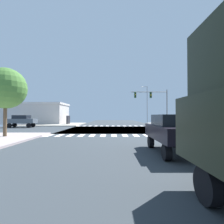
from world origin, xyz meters
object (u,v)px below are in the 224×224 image
Objects in this scene: traffic_signal_mast at (152,99)px; sedan_crossing_2 at (171,130)px; sidewalk_tree at (4,88)px; bank_building at (37,113)px; street_lamp at (145,101)px; sedan_trailing_4 at (21,120)px.

traffic_signal_mast is 22.86m from sedan_crossing_2.
traffic_signal_mast is 22.90m from sidewalk_tree.
bank_building is 25.61m from sidewalk_tree.
sidewalk_tree reaches higher than sedan_crossing_2.
street_lamp is 2.18× the size of sedan_crossing_2.
sedan_trailing_4 is at bearing -78.05° from bank_building.
sidewalk_tree is at bearing -119.73° from street_lamp.
sedan_trailing_4 is (2.49, -11.79, -1.16)m from bank_building.
traffic_signal_mast is 0.69× the size of street_lamp.
sedan_trailing_4 is at bearing 112.23° from sidewalk_tree.
sedan_trailing_4 is (-22.77, -18.26, -4.39)m from street_lamp.
traffic_signal_mast is at bearing 45.87° from sidewalk_tree.
bank_building is (-25.26, -6.47, -3.23)m from street_lamp.
street_lamp reaches higher than sedan_trailing_4.
street_lamp is at bearing 128.73° from sedan_trailing_4.
street_lamp is 26.28m from bank_building.
sedan_crossing_2 is at bearing -100.84° from traffic_signal_mast.
sidewalk_tree reaches higher than bank_building.
bank_building reaches higher than sedan_trailing_4.
sidewalk_tree is 13.35m from sedan_crossing_2.
bank_building is at bearing 107.40° from sidewalk_tree.
street_lamp reaches higher than sidewalk_tree.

